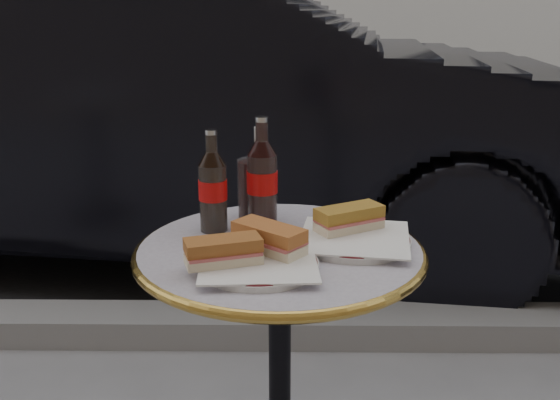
{
  "coord_description": "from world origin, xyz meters",
  "views": [
    {
      "loc": [
        0.01,
        -1.24,
        1.22
      ],
      "look_at": [
        0.0,
        0.05,
        0.82
      ],
      "focal_mm": 40.0,
      "sensor_mm": 36.0,
      "label": 1
    }
  ],
  "objects_px": {
    "bistro_table": "(280,394)",
    "plate_right": "(354,241)",
    "plate_left": "(259,265)",
    "cola_bottle_left": "(213,181)",
    "cola_glass": "(252,188)",
    "parked_car": "(188,107)",
    "cola_bottle_right": "(262,172)"
  },
  "relations": [
    {
      "from": "bistro_table",
      "to": "plate_right",
      "type": "height_order",
      "value": "plate_right"
    },
    {
      "from": "plate_left",
      "to": "cola_bottle_left",
      "type": "height_order",
      "value": "cola_bottle_left"
    },
    {
      "from": "plate_right",
      "to": "cola_glass",
      "type": "bearing_deg",
      "value": 141.93
    },
    {
      "from": "cola_glass",
      "to": "bistro_table",
      "type": "bearing_deg",
      "value": -70.64
    },
    {
      "from": "cola_glass",
      "to": "parked_car",
      "type": "bearing_deg",
      "value": 103.75
    },
    {
      "from": "bistro_table",
      "to": "plate_right",
      "type": "distance_m",
      "value": 0.41
    },
    {
      "from": "bistro_table",
      "to": "parked_car",
      "type": "height_order",
      "value": "parked_car"
    },
    {
      "from": "plate_left",
      "to": "plate_right",
      "type": "relative_size",
      "value": 0.97
    },
    {
      "from": "plate_left",
      "to": "cola_glass",
      "type": "bearing_deg",
      "value": 95.26
    },
    {
      "from": "plate_left",
      "to": "plate_right",
      "type": "distance_m",
      "value": 0.24
    },
    {
      "from": "cola_bottle_left",
      "to": "parked_car",
      "type": "bearing_deg",
      "value": 100.54
    },
    {
      "from": "plate_right",
      "to": "cola_bottle_left",
      "type": "xyz_separation_m",
      "value": [
        -0.31,
        0.08,
        0.11
      ]
    },
    {
      "from": "plate_left",
      "to": "parked_car",
      "type": "height_order",
      "value": "parked_car"
    },
    {
      "from": "plate_left",
      "to": "cola_bottle_right",
      "type": "bearing_deg",
      "value": 90.41
    },
    {
      "from": "plate_left",
      "to": "cola_bottle_left",
      "type": "xyz_separation_m",
      "value": [
        -0.11,
        0.22,
        0.11
      ]
    },
    {
      "from": "plate_right",
      "to": "cola_bottle_right",
      "type": "bearing_deg",
      "value": 150.5
    },
    {
      "from": "cola_bottle_right",
      "to": "cola_glass",
      "type": "bearing_deg",
      "value": 112.52
    },
    {
      "from": "cola_bottle_right",
      "to": "plate_left",
      "type": "bearing_deg",
      "value": -89.59
    },
    {
      "from": "bistro_table",
      "to": "cola_glass",
      "type": "bearing_deg",
      "value": 109.36
    },
    {
      "from": "cola_bottle_left",
      "to": "parked_car",
      "type": "relative_size",
      "value": 0.05
    },
    {
      "from": "plate_right",
      "to": "cola_bottle_right",
      "type": "height_order",
      "value": "cola_bottle_right"
    },
    {
      "from": "plate_left",
      "to": "plate_right",
      "type": "bearing_deg",
      "value": 33.58
    },
    {
      "from": "cola_bottle_left",
      "to": "cola_bottle_right",
      "type": "xyz_separation_m",
      "value": [
        0.11,
        0.03,
        0.01
      ]
    },
    {
      "from": "cola_bottle_right",
      "to": "bistro_table",
      "type": "bearing_deg",
      "value": -72.26
    },
    {
      "from": "plate_left",
      "to": "cola_glass",
      "type": "height_order",
      "value": "cola_glass"
    },
    {
      "from": "cola_bottle_right",
      "to": "cola_glass",
      "type": "height_order",
      "value": "cola_bottle_right"
    },
    {
      "from": "cola_bottle_right",
      "to": "cola_glass",
      "type": "distance_m",
      "value": 0.09
    },
    {
      "from": "parked_car",
      "to": "plate_left",
      "type": "bearing_deg",
      "value": -160.31
    },
    {
      "from": "cola_glass",
      "to": "cola_bottle_left",
      "type": "bearing_deg",
      "value": -130.26
    },
    {
      "from": "bistro_table",
      "to": "cola_bottle_right",
      "type": "relative_size",
      "value": 2.85
    },
    {
      "from": "plate_left",
      "to": "cola_bottle_left",
      "type": "distance_m",
      "value": 0.27
    },
    {
      "from": "bistro_table",
      "to": "cola_bottle_right",
      "type": "height_order",
      "value": "cola_bottle_right"
    }
  ]
}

